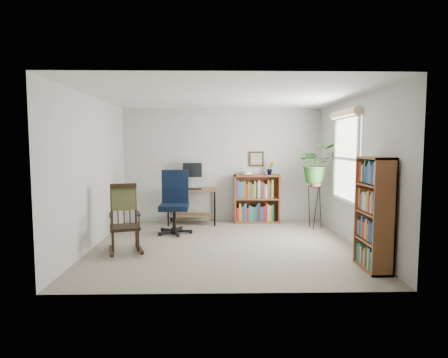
{
  "coord_description": "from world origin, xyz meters",
  "views": [
    {
      "loc": [
        -0.14,
        -5.99,
        1.62
      ],
      "look_at": [
        0.0,
        0.4,
        1.05
      ],
      "focal_mm": 30.0,
      "sensor_mm": 36.0,
      "label": 1
    }
  ],
  "objects_px": {
    "rocking_chair": "(125,218)",
    "tall_bookshelf": "(374,214)",
    "desk": "(192,206)",
    "office_chair": "(174,202)",
    "low_bookshelf": "(257,199)"
  },
  "relations": [
    {
      "from": "desk",
      "to": "low_bookshelf",
      "type": "xyz_separation_m",
      "value": [
        1.36,
        0.12,
        0.14
      ]
    },
    {
      "from": "desk",
      "to": "low_bookshelf",
      "type": "distance_m",
      "value": 1.37
    },
    {
      "from": "desk",
      "to": "rocking_chair",
      "type": "distance_m",
      "value": 2.26
    },
    {
      "from": "rocking_chair",
      "to": "office_chair",
      "type": "bearing_deg",
      "value": 45.49
    },
    {
      "from": "office_chair",
      "to": "low_bookshelf",
      "type": "distance_m",
      "value": 1.92
    },
    {
      "from": "office_chair",
      "to": "rocking_chair",
      "type": "distance_m",
      "value": 1.33
    },
    {
      "from": "desk",
      "to": "low_bookshelf",
      "type": "height_order",
      "value": "low_bookshelf"
    },
    {
      "from": "desk",
      "to": "office_chair",
      "type": "bearing_deg",
      "value": -107.1
    },
    {
      "from": "desk",
      "to": "tall_bookshelf",
      "type": "relative_size",
      "value": 0.69
    },
    {
      "from": "desk",
      "to": "tall_bookshelf",
      "type": "height_order",
      "value": "tall_bookshelf"
    },
    {
      "from": "desk",
      "to": "office_chair",
      "type": "distance_m",
      "value": 0.96
    },
    {
      "from": "desk",
      "to": "office_chair",
      "type": "relative_size",
      "value": 0.86
    },
    {
      "from": "rocking_chair",
      "to": "tall_bookshelf",
      "type": "xyz_separation_m",
      "value": [
        3.44,
        -0.86,
        0.21
      ]
    },
    {
      "from": "office_chair",
      "to": "low_bookshelf",
      "type": "xyz_separation_m",
      "value": [
        1.63,
        1.01,
        -0.09
      ]
    },
    {
      "from": "low_bookshelf",
      "to": "tall_bookshelf",
      "type": "bearing_deg",
      "value": -68.54
    }
  ]
}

